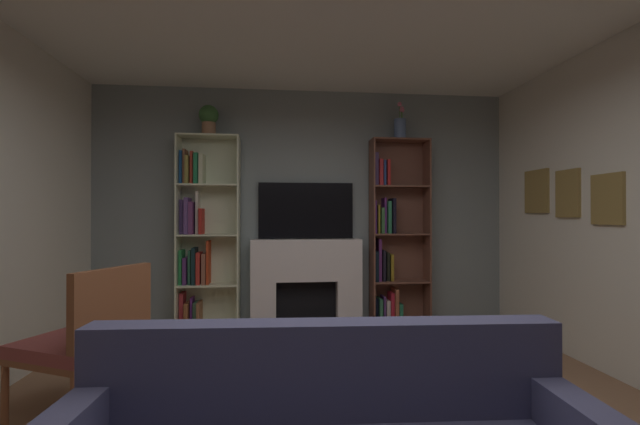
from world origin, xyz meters
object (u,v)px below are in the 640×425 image
fireplace (306,282)px  armchair (89,338)px  tv (306,211)px  bookshelf_right (392,242)px  bookshelf_left (202,238)px  potted_plant (209,118)px  vase_with_flowers (400,127)px

fireplace → armchair: size_ratio=1.38×
tv → bookshelf_right: (1.01, -0.07, -0.37)m
bookshelf_left → bookshelf_right: bearing=0.1°
armchair → potted_plant: bearing=75.2°
fireplace → tv: size_ratio=1.24×
tv → fireplace: bearing=-90.0°
tv → armchair: (-1.56, -1.92, -0.86)m
vase_with_flowers → tv: bearing=173.7°
tv → potted_plant: potted_plant is taller
bookshelf_right → potted_plant: size_ratio=6.57×
bookshelf_left → fireplace: bearing=-1.1°
vase_with_flowers → armchair: 3.69m
fireplace → potted_plant: bearing=-178.5°
tv → vase_with_flowers: vase_with_flowers is taller
potted_plant → tv: bearing=6.3°
potted_plant → bookshelf_left: bearing=148.9°
vase_with_flowers → fireplace: bearing=178.5°
tv → bookshelf_right: bookshelf_right is taller
armchair → fireplace: bearing=49.5°
bookshelf_left → potted_plant: bearing=-31.1°
tv → bookshelf_left: bearing=-176.6°
fireplace → bookshelf_right: (1.01, 0.03, 0.45)m
fireplace → bookshelf_left: (-1.17, 0.02, 0.51)m
bookshelf_right → armchair: bearing=-144.2°
fireplace → armchair: bearing=-130.5°
bookshelf_left → vase_with_flowers: bearing=-1.3°
fireplace → armchair: fireplace is taller
bookshelf_left → vase_with_flowers: 2.59m
bookshelf_left → vase_with_flowers: (2.26, -0.05, 1.28)m
tv → vase_with_flowers: bearing=-6.3°
fireplace → bookshelf_right: bearing=1.5°
bookshelf_right → tv: bearing=176.3°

